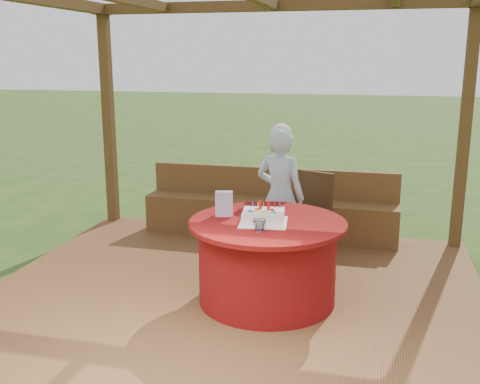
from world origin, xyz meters
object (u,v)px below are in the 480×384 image
(birthday_cake, at_px, (263,216))
(gift_bag, at_px, (224,204))
(drinking_glass, at_px, (259,225))
(bench, at_px, (270,214))
(elderly_woman, at_px, (280,194))
(table, at_px, (267,261))
(chair, at_px, (307,209))

(birthday_cake, distance_m, gift_bag, 0.41)
(birthday_cake, distance_m, drinking_glass, 0.25)
(bench, distance_m, birthday_cake, 1.99)
(elderly_woman, distance_m, birthday_cake, 1.04)
(birthday_cake, relative_size, gift_bag, 2.05)
(gift_bag, bearing_deg, elderly_woman, 55.89)
(table, height_order, gift_bag, gift_bag)
(table, height_order, drinking_glass, drinking_glass)
(table, height_order, birthday_cake, birthday_cake)
(bench, bearing_deg, table, -79.63)
(bench, relative_size, elderly_woman, 2.06)
(table, distance_m, elderly_woman, 1.04)
(chair, bearing_deg, birthday_cake, -99.10)
(chair, bearing_deg, drinking_glass, -96.98)
(gift_bag, height_order, drinking_glass, gift_bag)
(birthday_cake, bearing_deg, drinking_glass, -85.65)
(table, bearing_deg, elderly_woman, 93.73)
(chair, height_order, elderly_woman, elderly_woman)
(birthday_cake, relative_size, drinking_glass, 4.10)
(gift_bag, bearing_deg, bench, 74.41)
(chair, bearing_deg, bench, 131.70)
(bench, bearing_deg, elderly_woman, -72.42)
(chair, distance_m, birthday_cake, 1.35)
(bench, bearing_deg, gift_bag, -92.31)
(bench, bearing_deg, birthday_cake, -80.70)
(table, xyz_separation_m, elderly_woman, (-0.06, 0.98, 0.36))
(bench, xyz_separation_m, drinking_glass, (0.33, -2.14, 0.52))
(chair, height_order, gift_bag, gift_bag)
(elderly_woman, bearing_deg, birthday_cake, -87.92)
(table, relative_size, chair, 1.49)
(drinking_glass, bearing_deg, table, 88.67)
(elderly_woman, relative_size, gift_bag, 6.75)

